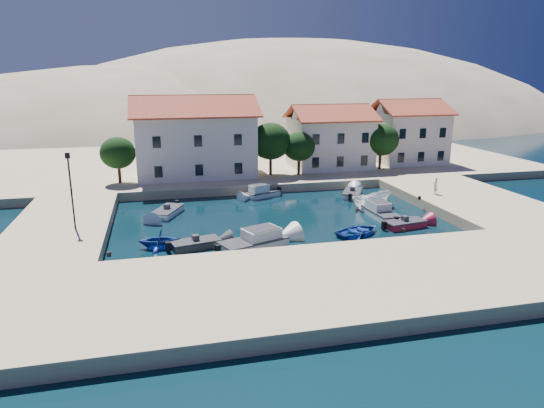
{
  "coord_description": "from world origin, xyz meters",
  "views": [
    {
      "loc": [
        -10.67,
        -32.29,
        13.17
      ],
      "look_at": [
        -0.97,
        8.14,
        2.0
      ],
      "focal_mm": 32.0,
      "sensor_mm": 36.0,
      "label": 1
    }
  ],
  "objects_px": {
    "rowboat_south": "(358,234)",
    "cabin_cruiser_south": "(253,241)",
    "lamppost": "(71,184)",
    "boat_east": "(371,208)",
    "building_right": "(408,131)",
    "cabin_cruiser_east": "(381,212)",
    "building_mid": "(330,136)",
    "building_left": "(195,135)",
    "pedestrian": "(435,186)"
  },
  "relations": [
    {
      "from": "building_mid",
      "to": "building_right",
      "type": "height_order",
      "value": "building_right"
    },
    {
      "from": "cabin_cruiser_east",
      "to": "building_mid",
      "type": "bearing_deg",
      "value": -8.94
    },
    {
      "from": "cabin_cruiser_east",
      "to": "pedestrian",
      "type": "xyz_separation_m",
      "value": [
        7.7,
        3.35,
        1.41
      ]
    },
    {
      "from": "cabin_cruiser_south",
      "to": "pedestrian",
      "type": "height_order",
      "value": "pedestrian"
    },
    {
      "from": "building_mid",
      "to": "cabin_cruiser_south",
      "type": "xyz_separation_m",
      "value": [
        -15.7,
        -25.98,
        -4.75
      ]
    },
    {
      "from": "lamppost",
      "to": "boat_east",
      "type": "relative_size",
      "value": 1.35
    },
    {
      "from": "building_left",
      "to": "building_right",
      "type": "height_order",
      "value": "building_left"
    },
    {
      "from": "building_left",
      "to": "pedestrian",
      "type": "bearing_deg",
      "value": -34.78
    },
    {
      "from": "building_left",
      "to": "cabin_cruiser_east",
      "type": "bearing_deg",
      "value": -51.25
    },
    {
      "from": "building_mid",
      "to": "lamppost",
      "type": "bearing_deg",
      "value": -144.55
    },
    {
      "from": "building_left",
      "to": "cabin_cruiser_east",
      "type": "relative_size",
      "value": 3.03
    },
    {
      "from": "building_right",
      "to": "boat_east",
      "type": "relative_size",
      "value": 2.05
    },
    {
      "from": "cabin_cruiser_south",
      "to": "rowboat_south",
      "type": "relative_size",
      "value": 1.39
    },
    {
      "from": "boat_east",
      "to": "pedestrian",
      "type": "xyz_separation_m",
      "value": [
        7.26,
        0.17,
        1.88
      ]
    },
    {
      "from": "cabin_cruiser_south",
      "to": "rowboat_south",
      "type": "xyz_separation_m",
      "value": [
        9.26,
        0.95,
        -0.48
      ]
    },
    {
      "from": "building_left",
      "to": "building_mid",
      "type": "xyz_separation_m",
      "value": [
        18.0,
        1.0,
        -0.71
      ]
    },
    {
      "from": "lamppost",
      "to": "cabin_cruiser_east",
      "type": "height_order",
      "value": "lamppost"
    },
    {
      "from": "pedestrian",
      "to": "rowboat_south",
      "type": "bearing_deg",
      "value": 0.63
    },
    {
      "from": "cabin_cruiser_south",
      "to": "pedestrian",
      "type": "bearing_deg",
      "value": 1.63
    },
    {
      "from": "building_right",
      "to": "building_left",
      "type": "bearing_deg",
      "value": -176.19
    },
    {
      "from": "cabin_cruiser_south",
      "to": "cabin_cruiser_east",
      "type": "distance_m",
      "value": 14.49
    },
    {
      "from": "building_left",
      "to": "cabin_cruiser_south",
      "type": "height_order",
      "value": "building_left"
    },
    {
      "from": "building_right",
      "to": "lamppost",
      "type": "bearing_deg",
      "value": -152.07
    },
    {
      "from": "rowboat_south",
      "to": "boat_east",
      "type": "distance_m",
      "value": 8.88
    },
    {
      "from": "building_mid",
      "to": "cabin_cruiser_south",
      "type": "height_order",
      "value": "building_mid"
    },
    {
      "from": "building_mid",
      "to": "building_right",
      "type": "distance_m",
      "value": 12.04
    },
    {
      "from": "pedestrian",
      "to": "cabin_cruiser_east",
      "type": "bearing_deg",
      "value": -8.9
    },
    {
      "from": "building_mid",
      "to": "boat_east",
      "type": "bearing_deg",
      "value": -95.88
    },
    {
      "from": "building_mid",
      "to": "lamppost",
      "type": "distance_m",
      "value": 36.21
    },
    {
      "from": "building_left",
      "to": "pedestrian",
      "type": "relative_size",
      "value": 8.33
    },
    {
      "from": "building_mid",
      "to": "boat_east",
      "type": "xyz_separation_m",
      "value": [
        -1.8,
        -17.46,
        -5.22
      ]
    },
    {
      "from": "rowboat_south",
      "to": "building_mid",
      "type": "bearing_deg",
      "value": -35.18
    },
    {
      "from": "building_left",
      "to": "cabin_cruiser_east",
      "type": "xyz_separation_m",
      "value": [
        15.76,
        -19.64,
        -5.46
      ]
    },
    {
      "from": "lamppost",
      "to": "pedestrian",
      "type": "bearing_deg",
      "value": 6.05
    },
    {
      "from": "cabin_cruiser_south",
      "to": "building_left",
      "type": "bearing_deg",
      "value": 74.56
    },
    {
      "from": "building_right",
      "to": "rowboat_south",
      "type": "height_order",
      "value": "building_right"
    },
    {
      "from": "building_mid",
      "to": "building_right",
      "type": "bearing_deg",
      "value": 4.76
    },
    {
      "from": "building_mid",
      "to": "cabin_cruiser_south",
      "type": "bearing_deg",
      "value": -121.15
    },
    {
      "from": "building_mid",
      "to": "cabin_cruiser_east",
      "type": "xyz_separation_m",
      "value": [
        -2.24,
        -20.64,
        -4.75
      ]
    },
    {
      "from": "building_left",
      "to": "building_right",
      "type": "distance_m",
      "value": 30.07
    },
    {
      "from": "rowboat_south",
      "to": "cabin_cruiser_south",
      "type": "bearing_deg",
      "value": 75.12
    },
    {
      "from": "building_right",
      "to": "lamppost",
      "type": "height_order",
      "value": "building_right"
    },
    {
      "from": "building_right",
      "to": "pedestrian",
      "type": "relative_size",
      "value": 5.36
    },
    {
      "from": "cabin_cruiser_south",
      "to": "pedestrian",
      "type": "distance_m",
      "value": 22.92
    },
    {
      "from": "building_left",
      "to": "rowboat_south",
      "type": "height_order",
      "value": "building_left"
    },
    {
      "from": "boat_east",
      "to": "cabin_cruiser_south",
      "type": "bearing_deg",
      "value": 108.84
    },
    {
      "from": "lamppost",
      "to": "boat_east",
      "type": "distance_m",
      "value": 28.33
    },
    {
      "from": "building_left",
      "to": "lamppost",
      "type": "height_order",
      "value": "building_left"
    },
    {
      "from": "building_mid",
      "to": "cabin_cruiser_east",
      "type": "relative_size",
      "value": 2.16
    },
    {
      "from": "building_left",
      "to": "rowboat_south",
      "type": "relative_size",
      "value": 3.48
    }
  ]
}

